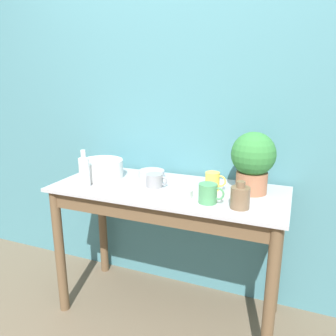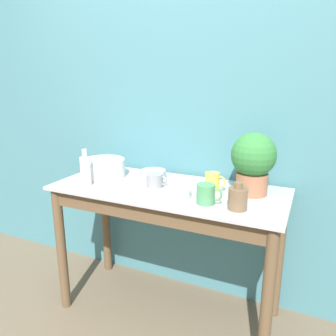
% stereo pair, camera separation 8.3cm
% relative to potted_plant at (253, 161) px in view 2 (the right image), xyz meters
% --- Properties ---
extents(wall_back, '(6.00, 0.05, 2.40)m').
position_rel_potted_plant_xyz_m(wall_back, '(-0.46, 0.25, 0.17)').
color(wall_back, teal).
rests_on(wall_back, ground_plane).
extents(counter_table, '(1.37, 0.59, 0.84)m').
position_rel_potted_plant_xyz_m(counter_table, '(-0.46, -0.12, -0.37)').
color(counter_table, brown).
rests_on(counter_table, ground_plane).
extents(potted_plant, '(0.24, 0.24, 0.34)m').
position_rel_potted_plant_xyz_m(potted_plant, '(0.00, 0.00, 0.00)').
color(potted_plant, '#A36647').
rests_on(potted_plant, counter_table).
extents(bowl_wash_large, '(0.28, 0.28, 0.12)m').
position_rel_potted_plant_xyz_m(bowl_wash_large, '(-0.94, -0.07, -0.13)').
color(bowl_wash_large, silver).
rests_on(bowl_wash_large, counter_table).
extents(bottle_tall, '(0.06, 0.06, 0.22)m').
position_rel_potted_plant_xyz_m(bottle_tall, '(-0.93, -0.26, -0.10)').
color(bottle_tall, white).
rests_on(bottle_tall, counter_table).
extents(bottle_short, '(0.10, 0.10, 0.14)m').
position_rel_potted_plant_xyz_m(bottle_short, '(-0.02, -0.26, -0.13)').
color(bottle_short, brown).
rests_on(bottle_short, counter_table).
extents(mug_green, '(0.13, 0.10, 0.10)m').
position_rel_potted_plant_xyz_m(mug_green, '(-0.18, -0.24, -0.14)').
color(mug_green, '#4C935B').
rests_on(mug_green, counter_table).
extents(mug_yellow, '(0.12, 0.08, 0.10)m').
position_rel_potted_plant_xyz_m(mug_yellow, '(-0.21, -0.03, -0.14)').
color(mug_yellow, '#E5CC4C').
rests_on(mug_yellow, counter_table).
extents(mug_grey, '(0.13, 0.10, 0.08)m').
position_rel_potted_plant_xyz_m(mug_grey, '(-0.54, -0.11, -0.15)').
color(mug_grey, gray).
rests_on(mug_grey, counter_table).
extents(bowl_small_steel, '(0.17, 0.17, 0.05)m').
position_rel_potted_plant_xyz_m(bowl_small_steel, '(-0.63, 0.04, -0.16)').
color(bowl_small_steel, '#A8A8B2').
rests_on(bowl_small_steel, counter_table).
extents(bowl_small_enamel_white, '(0.15, 0.15, 0.04)m').
position_rel_potted_plant_xyz_m(bowl_small_enamel_white, '(-0.35, -0.22, -0.17)').
color(bowl_small_enamel_white, silver).
rests_on(bowl_small_enamel_white, counter_table).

